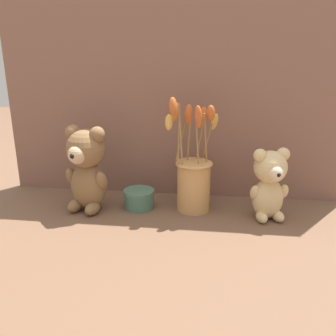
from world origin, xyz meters
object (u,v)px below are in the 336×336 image
at_px(teddy_bear_large, 87,167).
at_px(decorative_tin_tall, 139,199).
at_px(teddy_bear_medium, 269,183).
at_px(flower_vase, 193,176).

height_order(teddy_bear_large, decorative_tin_tall, teddy_bear_large).
xyz_separation_m(teddy_bear_medium, decorative_tin_tall, (-0.37, 0.03, -0.08)).
xyz_separation_m(teddy_bear_large, decorative_tin_tall, (0.14, 0.03, -0.10)).
xyz_separation_m(teddy_bear_medium, flower_vase, (-0.21, 0.03, -0.00)).
bearing_deg(teddy_bear_large, flower_vase, 7.19).
bearing_deg(teddy_bear_large, teddy_bear_medium, 0.42).
distance_m(teddy_bear_large, flower_vase, 0.31).
bearing_deg(decorative_tin_tall, flower_vase, 3.02).
relative_size(teddy_bear_large, decorative_tin_tall, 2.71).
relative_size(teddy_bear_medium, flower_vase, 0.61).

